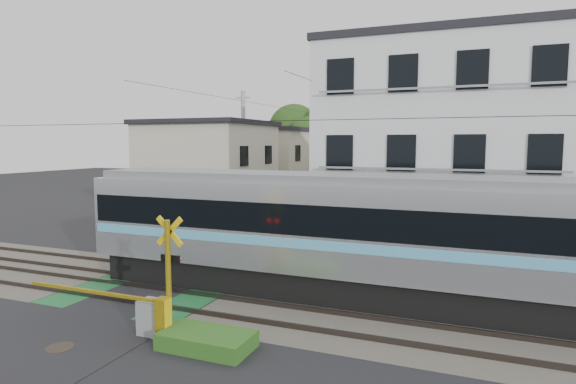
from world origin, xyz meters
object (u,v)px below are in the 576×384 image
at_px(crossing_signal_near, 154,309).
at_px(pedestrian, 351,188).
at_px(manhole_cover, 60,348).
at_px(crossing_signal_far, 162,240).
at_px(apartment_block, 443,148).

bearing_deg(crossing_signal_near, pedestrian, 95.84).
bearing_deg(crossing_signal_near, manhole_cover, -138.88).
xyz_separation_m(pedestrian, manhole_cover, (1.68, -34.06, -0.83)).
bearing_deg(crossing_signal_near, crossing_signal_far, 125.29).
bearing_deg(manhole_cover, pedestrian, 92.82).
bearing_deg(pedestrian, apartment_block, 136.19).
xyz_separation_m(crossing_signal_far, manhole_cover, (3.51, -8.76, -0.70)).
height_order(pedestrian, manhole_cover, pedestrian).
bearing_deg(apartment_block, manhole_cover, -117.43).
height_order(apartment_block, pedestrian, apartment_block).
distance_m(pedestrian, manhole_cover, 34.11).
relative_size(apartment_block, pedestrian, 6.10).
height_order(crossing_signal_near, apartment_block, apartment_block).
bearing_deg(crossing_signal_far, pedestrian, 85.85).
bearing_deg(manhole_cover, apartment_block, 62.57).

